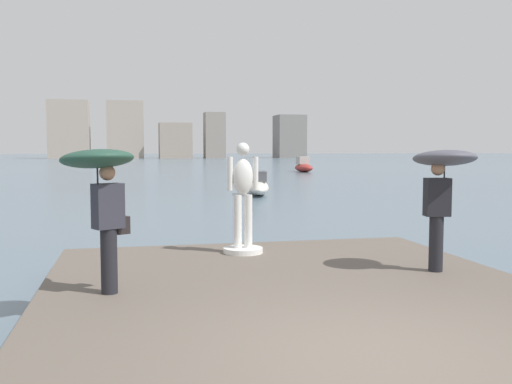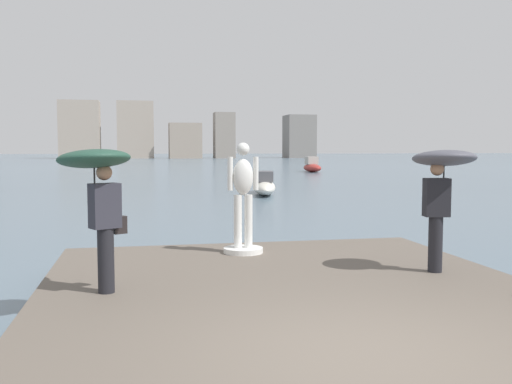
{
  "view_description": "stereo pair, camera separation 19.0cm",
  "coord_description": "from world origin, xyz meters",
  "px_view_note": "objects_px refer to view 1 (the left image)",
  "views": [
    {
      "loc": [
        -2.26,
        -4.95,
        2.35
      ],
      "look_at": [
        0.0,
        5.19,
        1.55
      ],
      "focal_mm": 40.13,
      "sensor_mm": 36.0,
      "label": 1
    },
    {
      "loc": [
        -2.07,
        -4.99,
        2.35
      ],
      "look_at": [
        0.0,
        5.19,
        1.55
      ],
      "focal_mm": 40.13,
      "sensor_mm": 36.0,
      "label": 2
    }
  ],
  "objects_px": {
    "onlooker_right": "(442,175)",
    "boat_near": "(257,186)",
    "boat_mid": "(304,166)",
    "statue_white_figure": "(243,206)",
    "onlooker_left": "(101,181)"
  },
  "relations": [
    {
      "from": "onlooker_right",
      "to": "boat_mid",
      "type": "height_order",
      "value": "onlooker_right"
    },
    {
      "from": "onlooker_right",
      "to": "boat_near",
      "type": "xyz_separation_m",
      "value": [
        1.59,
        20.27,
        -1.49
      ]
    },
    {
      "from": "onlooker_left",
      "to": "onlooker_right",
      "type": "xyz_separation_m",
      "value": [
        5.17,
        0.33,
        0.01
      ]
    },
    {
      "from": "onlooker_left",
      "to": "onlooker_right",
      "type": "height_order",
      "value": "onlooker_left"
    },
    {
      "from": "statue_white_figure",
      "to": "boat_near",
      "type": "xyz_separation_m",
      "value": [
        4.35,
        18.05,
        -0.85
      ]
    },
    {
      "from": "boat_near",
      "to": "boat_mid",
      "type": "bearing_deg",
      "value": 67.86
    },
    {
      "from": "onlooker_right",
      "to": "boat_near",
      "type": "bearing_deg",
      "value": 85.51
    },
    {
      "from": "onlooker_left",
      "to": "boat_near",
      "type": "bearing_deg",
      "value": 71.82
    },
    {
      "from": "boat_near",
      "to": "boat_mid",
      "type": "xyz_separation_m",
      "value": [
        10.5,
        25.79,
        0.11
      ]
    },
    {
      "from": "statue_white_figure",
      "to": "onlooker_left",
      "type": "bearing_deg",
      "value": -133.54
    },
    {
      "from": "statue_white_figure",
      "to": "boat_mid",
      "type": "relative_size",
      "value": 0.55
    },
    {
      "from": "onlooker_left",
      "to": "boat_mid",
      "type": "height_order",
      "value": "onlooker_left"
    },
    {
      "from": "statue_white_figure",
      "to": "boat_near",
      "type": "height_order",
      "value": "statue_white_figure"
    },
    {
      "from": "onlooker_left",
      "to": "boat_mid",
      "type": "bearing_deg",
      "value": 69.59
    },
    {
      "from": "boat_near",
      "to": "boat_mid",
      "type": "distance_m",
      "value": 27.85
    }
  ]
}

